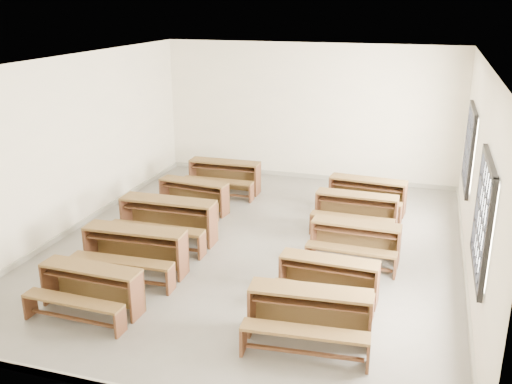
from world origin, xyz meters
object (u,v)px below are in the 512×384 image
(desk_set_1, at_px, (134,248))
(desk_set_6, at_px, (328,277))
(desk_set_0, at_px, (90,286))
(desk_set_8, at_px, (356,209))
(desk_set_4, at_px, (224,174))
(desk_set_3, at_px, (193,194))
(desk_set_9, at_px, (367,193))
(desk_set_5, at_px, (310,312))
(desk_set_2, at_px, (167,217))
(desk_set_7, at_px, (355,239))

(desk_set_1, relative_size, desk_set_6, 1.16)
(desk_set_0, distance_m, desk_set_8, 5.12)
(desk_set_1, bearing_deg, desk_set_4, 88.10)
(desk_set_3, height_order, desk_set_9, desk_set_9)
(desk_set_1, height_order, desk_set_9, desk_set_1)
(desk_set_6, bearing_deg, desk_set_5, -90.26)
(desk_set_2, distance_m, desk_set_9, 4.10)
(desk_set_0, relative_size, desk_set_4, 0.93)
(desk_set_5, bearing_deg, desk_set_6, 83.37)
(desk_set_4, height_order, desk_set_5, desk_set_4)
(desk_set_0, height_order, desk_set_9, desk_set_9)
(desk_set_0, xyz_separation_m, desk_set_2, (-0.03, 2.53, 0.07))
(desk_set_6, height_order, desk_set_7, desk_set_7)
(desk_set_5, distance_m, desk_set_8, 3.91)
(desk_set_4, relative_size, desk_set_8, 1.03)
(desk_set_4, bearing_deg, desk_set_2, -90.98)
(desk_set_3, relative_size, desk_set_8, 0.99)
(desk_set_1, distance_m, desk_set_6, 3.07)
(desk_set_4, bearing_deg, desk_set_0, -90.46)
(desk_set_2, height_order, desk_set_9, desk_set_2)
(desk_set_2, xyz_separation_m, desk_set_9, (3.22, 2.53, -0.05))
(desk_set_1, height_order, desk_set_7, desk_set_1)
(desk_set_1, bearing_deg, desk_set_6, -1.69)
(desk_set_1, height_order, desk_set_3, desk_set_1)
(desk_set_7, bearing_deg, desk_set_2, -175.26)
(desk_set_0, bearing_deg, desk_set_3, 94.48)
(desk_set_6, xyz_separation_m, desk_set_9, (0.11, 3.80, 0.03))
(desk_set_9, bearing_deg, desk_set_1, -124.41)
(desk_set_1, height_order, desk_set_8, desk_set_1)
(desk_set_2, relative_size, desk_set_5, 1.08)
(desk_set_0, relative_size, desk_set_3, 0.97)
(desk_set_3, bearing_deg, desk_set_9, 23.34)
(desk_set_0, height_order, desk_set_4, desk_set_4)
(desk_set_4, xyz_separation_m, desk_set_9, (3.20, -0.34, -0.01))
(desk_set_6, distance_m, desk_set_7, 1.45)
(desk_set_9, bearing_deg, desk_set_7, -82.76)
(desk_set_6, bearing_deg, desk_set_0, -155.94)
(desk_set_7, bearing_deg, desk_set_1, -153.94)
(desk_set_4, distance_m, desk_set_6, 5.17)
(desk_set_3, distance_m, desk_set_5, 5.04)
(desk_set_7, distance_m, desk_set_9, 2.36)
(desk_set_1, distance_m, desk_set_2, 1.30)
(desk_set_2, bearing_deg, desk_set_4, 88.87)
(desk_set_6, height_order, desk_set_9, desk_set_9)
(desk_set_0, bearing_deg, desk_set_7, 41.39)
(desk_set_0, xyz_separation_m, desk_set_4, (-0.01, 5.40, 0.03))
(desk_set_3, bearing_deg, desk_set_4, 89.20)
(desk_set_9, bearing_deg, desk_set_3, -157.79)
(desk_set_2, bearing_deg, desk_set_1, -88.62)
(desk_set_3, distance_m, desk_set_4, 1.38)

